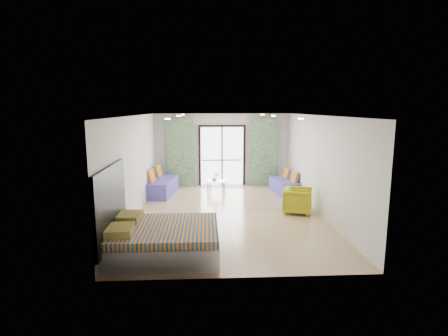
{
  "coord_description": "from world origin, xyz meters",
  "views": [
    {
      "loc": [
        -0.61,
        -9.35,
        2.88
      ],
      "look_at": [
        -0.08,
        0.78,
        1.15
      ],
      "focal_mm": 28.0,
      "sensor_mm": 36.0,
      "label": 1
    }
  ],
  "objects_px": {
    "bed": "(163,240)",
    "daybed_left": "(162,186)",
    "armchair": "(298,199)",
    "daybed_right": "(285,186)",
    "coffee_table": "(217,182)"
  },
  "relations": [
    {
      "from": "bed",
      "to": "daybed_right",
      "type": "bearing_deg",
      "value": 54.56
    },
    {
      "from": "bed",
      "to": "daybed_left",
      "type": "distance_m",
      "value": 5.08
    },
    {
      "from": "bed",
      "to": "armchair",
      "type": "xyz_separation_m",
      "value": [
        3.41,
        2.66,
        0.08
      ]
    },
    {
      "from": "daybed_left",
      "to": "bed",
      "type": "bearing_deg",
      "value": -75.46
    },
    {
      "from": "coffee_table",
      "to": "armchair",
      "type": "distance_m",
      "value": 3.39
    },
    {
      "from": "coffee_table",
      "to": "armchair",
      "type": "xyz_separation_m",
      "value": [
        2.18,
        -2.6,
        0.03
      ]
    },
    {
      "from": "coffee_table",
      "to": "armchair",
      "type": "relative_size",
      "value": 0.89
    },
    {
      "from": "daybed_right",
      "to": "armchair",
      "type": "xyz_separation_m",
      "value": [
        -0.18,
        -2.39,
        0.14
      ]
    },
    {
      "from": "daybed_left",
      "to": "armchair",
      "type": "height_order",
      "value": "daybed_left"
    },
    {
      "from": "bed",
      "to": "daybed_right",
      "type": "xyz_separation_m",
      "value": [
        3.59,
        5.05,
        -0.06
      ]
    },
    {
      "from": "daybed_left",
      "to": "armchair",
      "type": "bearing_deg",
      "value": -23.08
    },
    {
      "from": "daybed_right",
      "to": "coffee_table",
      "type": "height_order",
      "value": "daybed_right"
    },
    {
      "from": "bed",
      "to": "armchair",
      "type": "distance_m",
      "value": 4.33
    },
    {
      "from": "daybed_right",
      "to": "coffee_table",
      "type": "distance_m",
      "value": 2.37
    },
    {
      "from": "bed",
      "to": "daybed_right",
      "type": "height_order",
      "value": "daybed_right"
    }
  ]
}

